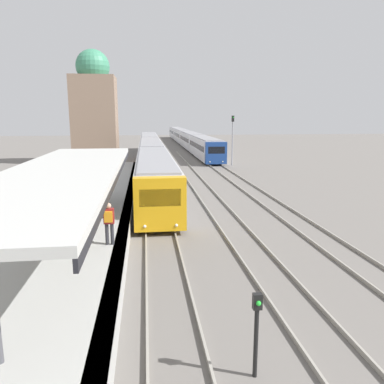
# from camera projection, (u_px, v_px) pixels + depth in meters

# --- Properties ---
(platform_canopy) EXTENTS (4.00, 17.68, 3.03)m
(platform_canopy) POSITION_uv_depth(u_px,v_px,m) (65.00, 172.00, 13.91)
(platform_canopy) COLOR beige
(platform_canopy) RESTS_ON station_platform
(person_on_platform) EXTENTS (0.40, 0.40, 1.66)m
(person_on_platform) POSITION_uv_depth(u_px,v_px,m) (109.00, 220.00, 14.40)
(person_on_platform) COLOR #2D2D33
(person_on_platform) RESTS_ON station_platform
(train_near) EXTENTS (2.57, 52.15, 3.03)m
(train_near) POSITION_uv_depth(u_px,v_px,m) (151.00, 153.00, 43.30)
(train_near) COLOR gold
(train_near) RESTS_ON ground_plane
(train_far) EXTENTS (2.57, 65.19, 2.98)m
(train_far) POSITION_uv_depth(u_px,v_px,m) (186.00, 138.00, 75.54)
(train_far) COLOR navy
(train_far) RESTS_ON ground_plane
(signal_post_near) EXTENTS (0.20, 0.21, 2.01)m
(signal_post_near) POSITION_uv_depth(u_px,v_px,m) (256.00, 327.00, 8.21)
(signal_post_near) COLOR black
(signal_post_near) RESTS_ON ground_plane
(signal_mast_far) EXTENTS (0.28, 0.29, 5.90)m
(signal_mast_far) POSITION_uv_depth(u_px,v_px,m) (233.00, 135.00, 44.47)
(signal_mast_far) COLOR gray
(signal_mast_far) RESTS_ON ground_plane
(distant_domed_building) EXTENTS (5.28, 5.28, 13.77)m
(distant_domed_building) POSITION_uv_depth(u_px,v_px,m) (95.00, 111.00, 46.35)
(distant_domed_building) COLOR #89705B
(distant_domed_building) RESTS_ON ground_plane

